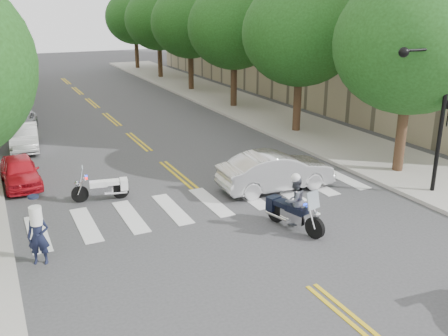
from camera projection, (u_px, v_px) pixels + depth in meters
ground at (311, 286)px, 13.27m from camera, size 140.00×140.00×0.00m
sidewalk_right at (242, 106)px, 35.95m from camera, size 5.00×60.00×0.15m
tree_r_0 at (412, 44)px, 20.26m from camera, size 6.40×6.40×8.45m
tree_r_1 at (300, 33)px, 27.10m from camera, size 6.40×6.40×8.45m
tree_r_2 at (234, 27)px, 33.93m from camera, size 6.40×6.40×8.45m
tree_r_3 at (190, 23)px, 40.77m from camera, size 6.40×6.40×8.45m
tree_r_4 at (158, 20)px, 47.60m from camera, size 6.40×6.40×8.45m
tree_r_5 at (135, 18)px, 54.43m from camera, size 6.40×6.40×8.45m
traffic_signal_pole at (435, 101)px, 18.26m from camera, size 2.82×0.42×6.00m
motorcycle_police at (293, 204)px, 16.36m from camera, size 0.97×2.36×1.95m
motorcycle_parked at (105, 188)px, 18.91m from camera, size 2.14×0.72×1.38m
officer_standing at (38, 236)px, 14.16m from camera, size 0.72×0.60×1.69m
convertible at (276, 171)px, 19.87m from camera, size 4.74×1.83×1.54m
parked_car_a at (20, 171)px, 20.37m from camera, size 1.52×3.56×1.20m
parked_car_b at (24, 137)px, 25.39m from camera, size 1.65×3.93×1.26m
parked_car_c at (15, 113)px, 30.83m from camera, size 2.32×4.69×1.28m
parked_car_d at (7, 107)px, 32.29m from camera, size 2.38×4.97×1.40m
parked_car_e at (7, 87)px, 39.85m from camera, size 1.84×4.16×1.39m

